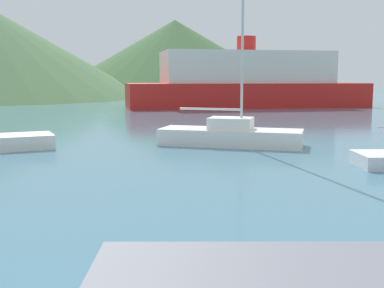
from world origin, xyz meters
name	(u,v)px	position (x,y,z in m)	size (l,w,h in m)	color
sailboat_inner	(231,134)	(3.37, 21.48, 0.54)	(6.64, 5.11, 11.58)	white
ferry_distant	(246,83)	(15.12, 49.53, 2.58)	(25.86, 9.75, 7.46)	red
hill_central	(175,57)	(17.58, 93.32, 7.09)	(49.13, 49.13, 14.18)	#3D6038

